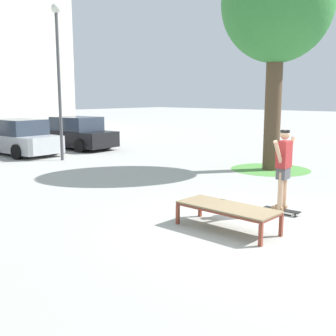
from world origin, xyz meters
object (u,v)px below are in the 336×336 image
car_silver (18,138)px  light_post (58,59)px  skater (284,164)px  car_black (75,134)px  skateboard (281,210)px  skate_box (227,208)px  tree_near_right (277,5)px

car_silver → light_post: size_ratio=0.74×
skater → car_black: skater is taller
skateboard → light_post: (1.12, 9.91, 3.75)m
skate_box → tree_near_right: 8.49m
light_post → skateboard: bearing=-96.5°
skateboard → car_black: car_black is taller
skate_box → skateboard: skate_box is taller
skate_box → skater: bearing=-7.8°
car_silver → car_black: (2.83, -0.11, 0.00)m
skater → tree_near_right: tree_near_right is taller
car_silver → light_post: bearing=-83.4°
skateboard → skater: (-0.00, 0.00, 0.99)m
skate_box → skateboard: 1.74m
skate_box → light_post: bearing=73.8°
skate_box → light_post: (2.81, 9.68, 3.41)m
skate_box → tree_near_right: size_ratio=0.26×
tree_near_right → light_post: tree_near_right is taller
skateboard → car_silver: size_ratio=0.19×
skater → light_post: 10.34m
skateboard → car_silver: bearing=86.4°
car_black → car_silver: bearing=177.8°
skate_box → car_silver: 12.69m
car_black → tree_near_right: bearing=-83.6°
skateboard → tree_near_right: 7.61m
tree_near_right → car_black: bearing=96.4°
skate_box → car_silver: (2.49, 12.44, 0.28)m
skater → tree_near_right: (4.71, 2.88, 4.25)m
skateboard → tree_near_right: (4.71, 2.88, 5.24)m
skate_box → car_silver: car_silver is taller
skate_box → car_black: (5.32, 12.34, 0.28)m
car_black → skate_box: bearing=-113.3°
skater → car_silver: bearing=86.4°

